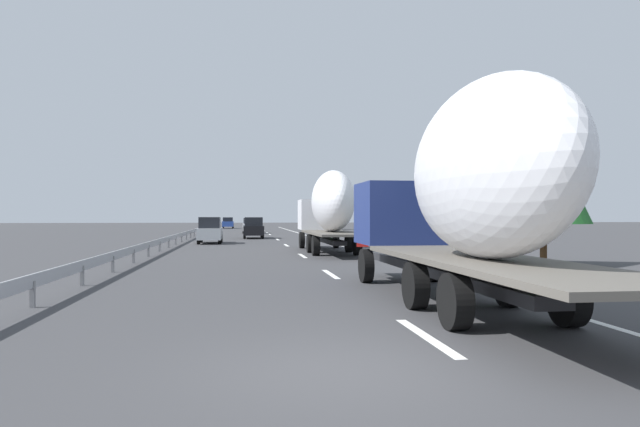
{
  "coord_description": "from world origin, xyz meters",
  "views": [
    {
      "loc": [
        -7.54,
        1.34,
        2.07
      ],
      "look_at": [
        22.46,
        -2.76,
        2.19
      ],
      "focal_mm": 32.42,
      "sensor_mm": 36.0,
      "label": 1
    }
  ],
  "objects_px": {
    "car_white_van": "(250,225)",
    "car_black_suv": "(253,228)",
    "car_blue_sedan": "(228,223)",
    "road_sign": "(322,213)",
    "truck_trailing": "(464,189)",
    "truck_lead": "(329,208)",
    "car_silver_hatch": "(210,230)"
  },
  "relations": [
    {
      "from": "truck_trailing",
      "to": "car_blue_sedan",
      "type": "distance_m",
      "value": 84.77
    },
    {
      "from": "truck_lead",
      "to": "car_blue_sedan",
      "type": "distance_m",
      "value": 64.92
    },
    {
      "from": "truck_trailing",
      "to": "car_white_van",
      "type": "height_order",
      "value": "truck_trailing"
    },
    {
      "from": "car_blue_sedan",
      "to": "road_sign",
      "type": "bearing_deg",
      "value": -165.38
    },
    {
      "from": "truck_trailing",
      "to": "car_black_suv",
      "type": "relative_size",
      "value": 2.96
    },
    {
      "from": "truck_lead",
      "to": "car_blue_sedan",
      "type": "relative_size",
      "value": 2.74
    },
    {
      "from": "car_silver_hatch",
      "to": "truck_trailing",
      "type": "bearing_deg",
      "value": -167.11
    },
    {
      "from": "road_sign",
      "to": "car_white_van",
      "type": "bearing_deg",
      "value": 30.39
    },
    {
      "from": "car_silver_hatch",
      "to": "road_sign",
      "type": "xyz_separation_m",
      "value": [
        13.47,
        -10.36,
        1.34
      ]
    },
    {
      "from": "truck_trailing",
      "to": "car_black_suv",
      "type": "xyz_separation_m",
      "value": [
        41.15,
        3.84,
        -1.7
      ]
    },
    {
      "from": "truck_lead",
      "to": "car_black_suv",
      "type": "xyz_separation_m",
      "value": [
        21.21,
        3.84,
        -1.56
      ]
    },
    {
      "from": "truck_lead",
      "to": "car_silver_hatch",
      "type": "distance_m",
      "value": 13.93
    },
    {
      "from": "truck_lead",
      "to": "car_black_suv",
      "type": "relative_size",
      "value": 2.66
    },
    {
      "from": "car_blue_sedan",
      "to": "road_sign",
      "type": "relative_size",
      "value": 1.37
    },
    {
      "from": "truck_lead",
      "to": "car_white_van",
      "type": "height_order",
      "value": "truck_lead"
    },
    {
      "from": "truck_trailing",
      "to": "car_silver_hatch",
      "type": "xyz_separation_m",
      "value": [
        31.73,
        7.26,
        -1.69
      ]
    },
    {
      "from": "truck_trailing",
      "to": "car_black_suv",
      "type": "bearing_deg",
      "value": 5.33
    },
    {
      "from": "truck_trailing",
      "to": "truck_lead",
      "type": "bearing_deg",
      "value": -0.0
    },
    {
      "from": "car_silver_hatch",
      "to": "road_sign",
      "type": "relative_size",
      "value": 1.4
    },
    {
      "from": "car_black_suv",
      "to": "truck_trailing",
      "type": "bearing_deg",
      "value": -174.67
    },
    {
      "from": "car_white_van",
      "to": "car_black_suv",
      "type": "xyz_separation_m",
      "value": [
        -15.93,
        -0.03,
        0.04
      ]
    },
    {
      "from": "car_white_van",
      "to": "car_blue_sedan",
      "type": "xyz_separation_m",
      "value": [
        27.37,
        3.27,
        0.0
      ]
    },
    {
      "from": "truck_trailing",
      "to": "car_silver_hatch",
      "type": "distance_m",
      "value": 32.6
    },
    {
      "from": "car_blue_sedan",
      "to": "road_sign",
      "type": "xyz_separation_m",
      "value": [
        -39.25,
        -10.24,
        1.39
      ]
    },
    {
      "from": "truck_trailing",
      "to": "car_silver_hatch",
      "type": "bearing_deg",
      "value": 12.89
    },
    {
      "from": "car_black_suv",
      "to": "road_sign",
      "type": "bearing_deg",
      "value": -59.76
    },
    {
      "from": "car_silver_hatch",
      "to": "car_blue_sedan",
      "type": "bearing_deg",
      "value": -0.13
    },
    {
      "from": "car_white_van",
      "to": "road_sign",
      "type": "height_order",
      "value": "road_sign"
    },
    {
      "from": "truck_trailing",
      "to": "car_silver_hatch",
      "type": "relative_size",
      "value": 2.98
    },
    {
      "from": "truck_trailing",
      "to": "car_blue_sedan",
      "type": "bearing_deg",
      "value": 4.83
    },
    {
      "from": "car_silver_hatch",
      "to": "truck_lead",
      "type": "bearing_deg",
      "value": -148.36
    },
    {
      "from": "car_white_van",
      "to": "car_silver_hatch",
      "type": "distance_m",
      "value": 25.57
    }
  ]
}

